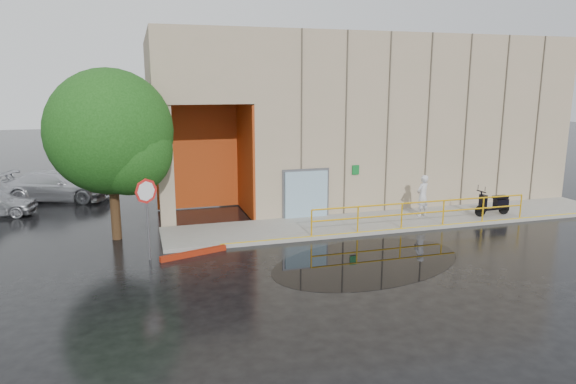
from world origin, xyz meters
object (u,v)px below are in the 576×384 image
object	(u,v)px
stop_sign	(147,202)
car_c	(57,186)
person	(423,196)
tree_near	(114,137)
scooter	(494,198)
red_curb	(194,253)

from	to	relation	value
stop_sign	car_c	size ratio (longest dim) A/B	0.53
person	tree_near	world-z (taller)	tree_near
stop_sign	scooter	bearing A→B (deg)	-5.67
car_c	tree_near	distance (m)	9.09
person	car_c	size ratio (longest dim) A/B	0.35
tree_near	person	bearing A→B (deg)	-2.66
scooter	red_curb	xyz separation A→B (m)	(-13.13, -1.33, -0.84)
car_c	tree_near	size ratio (longest dim) A/B	0.82
scooter	tree_near	size ratio (longest dim) A/B	0.28
person	car_c	xyz separation A→B (m)	(-15.75, 8.49, -0.29)
car_c	tree_near	world-z (taller)	tree_near
car_c	tree_near	xyz separation A→B (m)	(3.21, -7.91, 3.14)
stop_sign	red_curb	bearing A→B (deg)	-10.58
stop_sign	red_curb	world-z (taller)	stop_sign
scooter	stop_sign	bearing A→B (deg)	-177.15
scooter	car_c	xyz separation A→B (m)	(-18.78, 9.30, -0.18)
stop_sign	tree_near	distance (m)	3.46
scooter	stop_sign	xyz separation A→B (m)	(-14.59, -1.33, 1.08)
scooter	red_curb	size ratio (longest dim) A/B	0.74
car_c	stop_sign	bearing A→B (deg)	-141.93
red_curb	car_c	xyz separation A→B (m)	(-5.64, 10.63, 0.67)
red_curb	tree_near	world-z (taller)	tree_near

